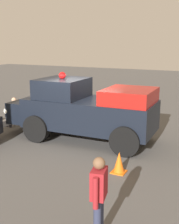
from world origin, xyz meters
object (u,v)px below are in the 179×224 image
Objects in this scene: vintage_fire_truck at (84,109)px; spectator_standing at (99,193)px; lawn_chair_near_truck at (16,112)px; traffic_cone at (119,163)px; spectator_seated at (13,111)px.

spectator_standing is at bearing 30.15° from vintage_fire_truck.
lawn_chair_near_truck is 6.58m from traffic_cone.
lawn_chair_near_truck is at bearing -129.83° from spectator_standing.
spectator_standing is at bearing 13.52° from traffic_cone.
spectator_seated reaches higher than lawn_chair_near_truck.
vintage_fire_truck reaches higher than lawn_chair_near_truck.
lawn_chair_near_truck is at bearing -96.45° from vintage_fire_truck.
lawn_chair_near_truck is 1.61× the size of traffic_cone.
spectator_seated is 6.56m from traffic_cone.
traffic_cone is at bearing 66.24° from lawn_chair_near_truck.
spectator_standing is at bearing 50.17° from lawn_chair_near_truck.
vintage_fire_truck is at bearing -149.85° from spectator_standing.
spectator_seated is at bearing -112.62° from traffic_cone.
traffic_cone is (2.23, 2.30, -0.89)m from vintage_fire_truck.
spectator_seated is (-0.29, -3.75, -0.50)m from vintage_fire_truck.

